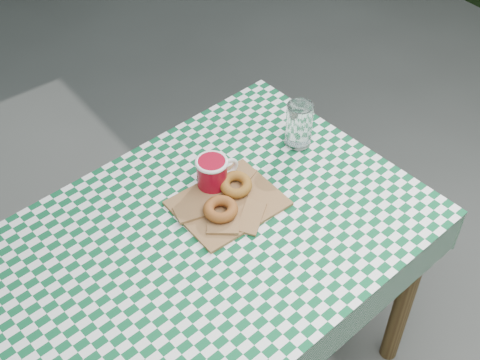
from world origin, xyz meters
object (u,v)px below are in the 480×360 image
coffee_mug (212,174)px  table (205,321)px  paper_bag (228,203)px  drinking_glass (299,125)px

coffee_mug → table: bearing=-128.2°
table → paper_bag: size_ratio=4.26×
paper_bag → drinking_glass: 0.34m
table → coffee_mug: coffee_mug is taller
paper_bag → coffee_mug: 0.10m
coffee_mug → drinking_glass: (0.32, -0.01, 0.02)m
drinking_glass → paper_bag: bearing=-166.8°
table → paper_bag: bearing=18.7°
paper_bag → drinking_glass: size_ratio=1.96×
table → paper_bag: paper_bag is taller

